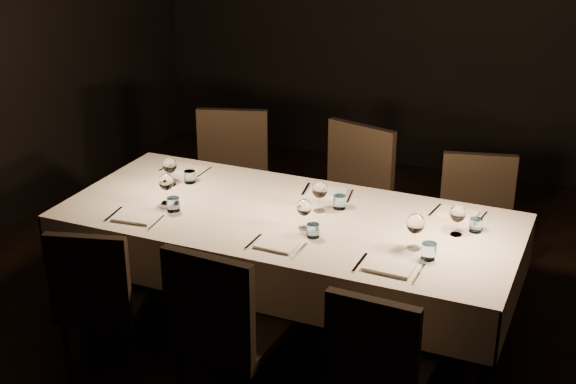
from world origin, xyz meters
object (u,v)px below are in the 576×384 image
at_px(chair_near_left, 98,295).
at_px(chair_far_center, 349,198).
at_px(chair_far_left, 231,179).
at_px(dining_table, 288,227).
at_px(chair_near_right, 378,365).
at_px(chair_far_right, 476,224).
at_px(chair_near_center, 222,327).

xyz_separation_m(chair_near_left, chair_far_center, (0.82, 1.58, 0.07)).
distance_m(chair_far_left, chair_far_center, 0.85).
height_order(chair_near_left, chair_far_center, chair_far_center).
height_order(dining_table, chair_near_right, chair_near_right).
bearing_deg(dining_table, chair_far_center, 84.96).
relative_size(dining_table, chair_near_left, 2.88).
height_order(chair_near_right, chair_far_left, chair_far_left).
xyz_separation_m(chair_near_right, chair_far_right, (0.11, 1.62, 0.02)).
bearing_deg(chair_far_center, chair_far_left, -164.95).
xyz_separation_m(chair_near_right, chair_far_left, (-1.56, 1.60, 0.06)).
xyz_separation_m(chair_near_center, chair_near_right, (0.75, 0.05, -0.04)).
relative_size(chair_near_right, chair_far_right, 0.95).
distance_m(chair_near_right, chair_far_right, 1.63).
distance_m(chair_near_left, chair_far_right, 2.29).
bearing_deg(chair_far_center, chair_near_right, -51.57).
relative_size(chair_near_center, chair_near_right, 1.09).
height_order(chair_near_center, chair_far_center, chair_far_center).
bearing_deg(chair_near_left, dining_table, -150.14).
bearing_deg(chair_near_left, chair_far_right, -151.18).
bearing_deg(dining_table, chair_near_center, -88.44).
xyz_separation_m(dining_table, chair_near_center, (0.02, -0.83, -0.16)).
height_order(chair_near_center, chair_far_left, chair_far_left).
xyz_separation_m(chair_near_left, chair_far_left, (-0.04, 1.57, 0.06)).
height_order(chair_near_right, chair_far_center, chair_far_center).
height_order(chair_near_center, chair_far_right, chair_near_center).
distance_m(chair_near_center, chair_far_center, 1.66).
bearing_deg(chair_near_center, chair_near_left, -2.79).
bearing_deg(dining_table, chair_near_right, -45.23).
bearing_deg(chair_far_center, dining_table, -80.29).
relative_size(chair_near_center, chair_far_left, 0.95).
bearing_deg(chair_far_center, chair_near_center, -76.97).
height_order(chair_near_center, chair_near_right, chair_near_center).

